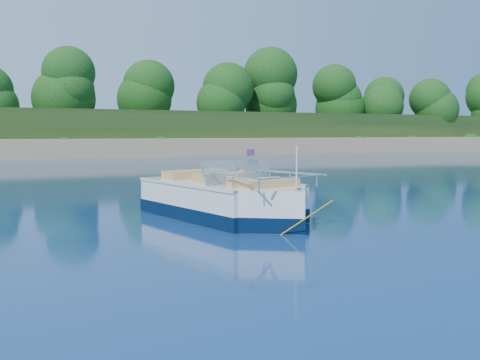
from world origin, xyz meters
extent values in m
plane|color=#0A1B49|center=(0.00, 0.00, 0.00)|extent=(160.00, 160.00, 0.00)
cube|color=tan|center=(0.00, 38.00, 0.50)|extent=(170.00, 8.00, 2.00)
cube|color=black|center=(0.00, 65.00, 1.00)|extent=(170.00, 56.00, 6.00)
cylinder|color=black|center=(0.00, 42.00, 3.30)|extent=(0.44, 0.44, 3.60)
sphere|color=black|center=(0.00, 42.00, 6.72)|extent=(5.94, 5.94, 5.94)
cylinder|color=black|center=(20.00, 40.00, 2.80)|extent=(0.44, 0.44, 2.60)
sphere|color=black|center=(20.00, 40.00, 5.27)|extent=(4.29, 4.29, 4.29)
cylinder|color=black|center=(48.00, 41.50, 3.00)|extent=(0.44, 0.44, 3.00)
sphere|color=black|center=(48.00, 41.50, 5.85)|extent=(4.95, 4.95, 4.95)
cube|color=white|center=(1.30, 3.11, 0.32)|extent=(2.94, 4.35, 1.11)
cube|color=white|center=(1.72, 1.27, 0.32)|extent=(2.05, 2.05, 1.11)
cube|color=black|center=(1.30, 3.11, 0.17)|extent=(2.98, 4.40, 0.32)
cube|color=black|center=(1.72, 1.27, 0.17)|extent=(2.10, 2.10, 0.32)
cube|color=tan|center=(1.23, 3.42, 0.63)|extent=(2.26, 3.09, 0.11)
cube|color=white|center=(1.30, 3.11, 0.84)|extent=(2.98, 4.36, 0.06)
cube|color=black|center=(0.82, 5.24, 0.37)|extent=(0.65, 0.49, 0.95)
cube|color=#8C9EA5|center=(1.00, 2.29, 1.15)|extent=(0.84, 0.35, 0.51)
cube|color=#8C9EA5|center=(1.93, 2.50, 1.15)|extent=(0.87, 0.55, 0.51)
cube|color=tan|center=(0.90, 2.75, 0.87)|extent=(0.69, 0.69, 0.42)
cube|color=tan|center=(1.82, 2.96, 0.87)|extent=(0.69, 0.69, 0.42)
cube|color=tan|center=(1.07, 4.14, 0.87)|extent=(1.73, 0.93, 0.40)
cube|color=tan|center=(1.68, 1.47, 0.85)|extent=(1.53, 1.08, 0.36)
cylinder|color=white|center=(1.90, 0.49, 1.32)|extent=(0.04, 0.04, 0.90)
cube|color=red|center=(1.84, 2.47, 1.57)|extent=(0.23, 0.07, 0.15)
cube|color=silver|center=(1.91, 0.44, 0.91)|extent=(0.12, 0.08, 0.05)
cylinder|color=gold|center=(1.84, 0.04, 0.37)|extent=(0.64, 0.97, 0.81)
torus|color=#FFC600|center=(2.78, 5.04, 0.09)|extent=(1.75, 1.75, 0.38)
torus|color=#B82509|center=(2.78, 5.04, 0.11)|extent=(1.44, 1.44, 0.13)
imported|color=tan|center=(2.71, 4.98, 0.00)|extent=(0.73, 0.88, 1.59)
camera|label=1|loc=(-3.61, -8.71, 2.03)|focal=40.00mm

